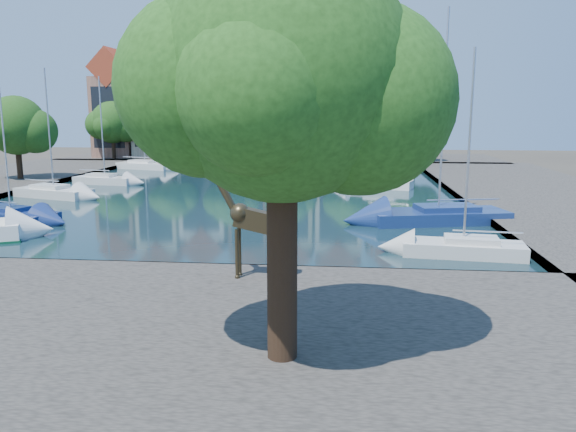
# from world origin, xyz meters

# --- Properties ---
(ground) EXTENTS (160.00, 160.00, 0.00)m
(ground) POSITION_xyz_m (0.00, 0.00, 0.00)
(ground) COLOR #38332B
(ground) RESTS_ON ground
(water_basin) EXTENTS (38.00, 50.00, 0.08)m
(water_basin) POSITION_xyz_m (0.00, 24.00, 0.04)
(water_basin) COLOR black
(water_basin) RESTS_ON ground
(near_quay) EXTENTS (50.00, 14.00, 0.50)m
(near_quay) POSITION_xyz_m (0.00, -7.00, 0.25)
(near_quay) COLOR #494540
(near_quay) RESTS_ON ground
(far_quay) EXTENTS (60.00, 16.00, 0.50)m
(far_quay) POSITION_xyz_m (0.00, 56.00, 0.25)
(far_quay) COLOR #494540
(far_quay) RESTS_ON ground
(right_quay) EXTENTS (14.00, 52.00, 0.50)m
(right_quay) POSITION_xyz_m (25.00, 24.00, 0.25)
(right_quay) COLOR #494540
(right_quay) RESTS_ON ground
(plane_tree) EXTENTS (8.32, 6.40, 10.62)m
(plane_tree) POSITION_xyz_m (7.62, -9.01, 7.67)
(plane_tree) COLOR #332114
(plane_tree) RESTS_ON near_quay
(townhouse_west_end) EXTENTS (5.44, 9.18, 14.93)m
(townhouse_west_end) POSITION_xyz_m (-23.00, 55.99, 7.36)
(townhouse_west_end) COLOR #946451
(townhouse_west_end) RESTS_ON far_quay
(townhouse_west_mid) EXTENTS (5.94, 9.18, 16.79)m
(townhouse_west_mid) POSITION_xyz_m (-17.00, 55.99, 8.23)
(townhouse_west_mid) COLOR beige
(townhouse_west_mid) RESTS_ON far_quay
(townhouse_west_inner) EXTENTS (6.43, 9.18, 15.15)m
(townhouse_west_inner) POSITION_xyz_m (-10.50, 55.99, 7.35)
(townhouse_west_inner) COLOR silver
(townhouse_west_inner) RESTS_ON far_quay
(townhouse_center) EXTENTS (5.44, 9.18, 16.93)m
(townhouse_center) POSITION_xyz_m (-4.00, 55.99, 8.36)
(townhouse_center) COLOR brown
(townhouse_center) RESTS_ON far_quay
(townhouse_east_inner) EXTENTS (5.94, 9.18, 15.79)m
(townhouse_east_inner) POSITION_xyz_m (2.00, 55.99, 7.73)
(townhouse_east_inner) COLOR tan
(townhouse_east_inner) RESTS_ON far_quay
(townhouse_east_mid) EXTENTS (6.43, 9.18, 16.65)m
(townhouse_east_mid) POSITION_xyz_m (8.50, 55.99, 8.10)
(townhouse_east_mid) COLOR beige
(townhouse_east_mid) RESTS_ON far_quay
(townhouse_east_end) EXTENTS (5.44, 9.18, 14.43)m
(townhouse_east_end) POSITION_xyz_m (15.00, 55.99, 7.11)
(townhouse_east_end) COLOR brown
(townhouse_east_end) RESTS_ON far_quay
(far_tree_far_west) EXTENTS (7.28, 5.60, 7.68)m
(far_tree_far_west) POSITION_xyz_m (-21.90, 50.49, 5.18)
(far_tree_far_west) COLOR #332114
(far_tree_far_west) RESTS_ON far_quay
(far_tree_west) EXTENTS (6.76, 5.20, 7.36)m
(far_tree_west) POSITION_xyz_m (-13.91, 50.49, 5.08)
(far_tree_west) COLOR #332114
(far_tree_west) RESTS_ON far_quay
(far_tree_mid_west) EXTENTS (7.80, 6.00, 8.00)m
(far_tree_mid_west) POSITION_xyz_m (-5.89, 50.49, 5.29)
(far_tree_mid_west) COLOR #332114
(far_tree_mid_west) RESTS_ON far_quay
(far_tree_mid_east) EXTENTS (7.02, 5.40, 7.52)m
(far_tree_mid_east) POSITION_xyz_m (2.10, 50.49, 5.13)
(far_tree_mid_east) COLOR #332114
(far_tree_mid_east) RESTS_ON far_quay
(far_tree_east) EXTENTS (7.54, 5.80, 7.84)m
(far_tree_east) POSITION_xyz_m (10.11, 50.49, 5.24)
(far_tree_east) COLOR #332114
(far_tree_east) RESTS_ON far_quay
(far_tree_far_east) EXTENTS (6.76, 5.20, 7.36)m
(far_tree_far_east) POSITION_xyz_m (18.09, 50.49, 5.08)
(far_tree_far_east) COLOR #332114
(far_tree_far_east) RESTS_ON far_quay
(side_tree_left_far) EXTENTS (7.28, 5.60, 7.88)m
(side_tree_left_far) POSITION_xyz_m (-21.90, 27.99, 5.38)
(side_tree_left_far) COLOR #332114
(side_tree_left_far) RESTS_ON left_quay
(giraffe_statue) EXTENTS (3.30, 0.64, 4.71)m
(giraffe_statue) POSITION_xyz_m (5.50, -1.89, 2.82)
(giraffe_statue) COLOR #322919
(giraffe_statue) RESTS_ON near_quay
(sailboat_left_b) EXTENTS (6.78, 4.16, 8.65)m
(sailboat_left_b) POSITION_xyz_m (-12.00, 10.13, 0.55)
(sailboat_left_b) COLOR navy
(sailboat_left_b) RESTS_ON water_basin
(sailboat_left_c) EXTENTS (6.85, 4.06, 10.15)m
(sailboat_left_c) POSITION_xyz_m (-14.22, 19.68, 0.63)
(sailboat_left_c) COLOR silver
(sailboat_left_c) RESTS_ON water_basin
(sailboat_left_d) EXTENTS (6.05, 2.96, 10.00)m
(sailboat_left_d) POSITION_xyz_m (-13.58, 28.07, 0.62)
(sailboat_left_d) COLOR silver
(sailboat_left_d) RESTS_ON water_basin
(sailboat_left_e) EXTENTS (7.09, 4.08, 11.08)m
(sailboat_left_e) POSITION_xyz_m (-14.58, 41.81, 0.65)
(sailboat_left_e) COLOR silver
(sailboat_left_e) RESTS_ON water_basin
(sailboat_right_a) EXTENTS (5.88, 2.58, 9.75)m
(sailboat_right_a) POSITION_xyz_m (14.88, 4.00, 0.60)
(sailboat_right_a) COLOR beige
(sailboat_right_a) RESTS_ON water_basin
(sailboat_right_b) EXTENTS (8.92, 4.80, 12.90)m
(sailboat_right_b) POSITION_xyz_m (15.00, 12.17, 0.67)
(sailboat_right_b) COLOR navy
(sailboat_right_b) RESTS_ON water_basin
(sailboat_right_c) EXTENTS (6.81, 4.03, 9.63)m
(sailboat_right_c) POSITION_xyz_m (12.00, 28.01, 0.65)
(sailboat_right_c) COLOR white
(sailboat_right_c) RESTS_ON water_basin
(sailboat_right_d) EXTENTS (6.60, 2.60, 9.89)m
(sailboat_right_d) POSITION_xyz_m (12.00, 35.93, 0.67)
(sailboat_right_d) COLOR white
(sailboat_right_d) RESTS_ON water_basin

